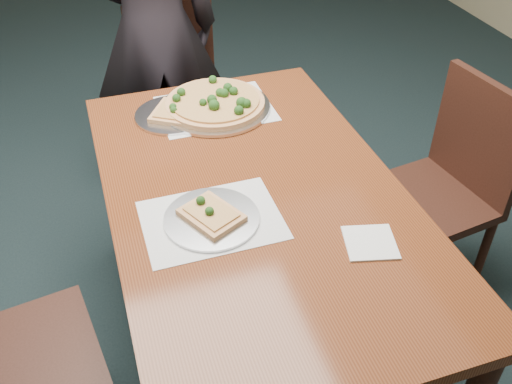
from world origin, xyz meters
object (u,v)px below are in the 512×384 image
object	(u,v)px
chair_right	(447,182)
slice_plate_far	(173,113)
chair_far	(181,88)
pizza_pan	(216,103)
diner	(154,30)
slice_plate_near	(211,217)
dining_table	(256,214)

from	to	relation	value
chair_right	slice_plate_far	world-z (taller)	chair_right
chair_far	pizza_pan	bearing A→B (deg)	-92.77
chair_right	diner	xyz separation A→B (m)	(-0.91, 1.04, 0.32)
chair_far	slice_plate_near	world-z (taller)	chair_far
dining_table	slice_plate_near	xyz separation A→B (m)	(-0.16, -0.08, 0.11)
chair_right	chair_far	bearing A→B (deg)	-150.22
chair_far	slice_plate_far	distance (m)	0.70
diner	slice_plate_near	distance (m)	1.23
dining_table	diner	bearing A→B (deg)	95.10
dining_table	slice_plate_far	distance (m)	0.56
slice_plate_near	diner	bearing A→B (deg)	87.11
chair_far	slice_plate_near	xyz separation A→B (m)	(-0.16, -1.25, 0.25)
chair_far	pizza_pan	distance (m)	0.68
chair_far	pizza_pan	size ratio (longest dim) A/B	2.20
slice_plate_far	chair_right	bearing A→B (deg)	-23.71
dining_table	pizza_pan	xyz separation A→B (m)	(0.01, 0.53, 0.12)
dining_table	chair_far	xyz separation A→B (m)	(-0.00, 1.16, -0.14)
dining_table	slice_plate_near	world-z (taller)	slice_plate_near
chair_right	diner	bearing A→B (deg)	-146.57
chair_right	dining_table	bearing A→B (deg)	-90.23
slice_plate_near	chair_right	bearing A→B (deg)	11.12
chair_right	diner	world-z (taller)	diner
chair_far	chair_right	distance (m)	1.33
chair_far	slice_plate_near	size ratio (longest dim) A/B	3.25
chair_far	chair_right	bearing A→B (deg)	-56.79
chair_far	chair_right	size ratio (longest dim) A/B	1.00
dining_table	pizza_pan	bearing A→B (deg)	88.39
diner	chair_right	bearing A→B (deg)	133.09
slice_plate_near	slice_plate_far	world-z (taller)	slice_plate_near
diner	pizza_pan	xyz separation A→B (m)	(0.12, -0.62, -0.06)
dining_table	slice_plate_far	world-z (taller)	slice_plate_far
chair_far	chair_right	world-z (taller)	same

